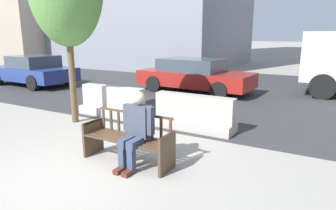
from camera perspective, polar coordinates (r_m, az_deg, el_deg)
name	(u,v)px	position (r m, az deg, el deg)	size (l,w,h in m)	color
ground_plane	(70,174)	(5.33, -18.21, -12.38)	(200.00, 200.00, 0.00)	gray
street_asphalt	(231,90)	(12.64, 11.83, 2.79)	(120.00, 12.00, 0.01)	#333335
street_bench	(128,141)	(5.43, -7.60, -6.78)	(1.70, 0.55, 0.88)	#473323
seated_person	(136,128)	(5.16, -6.04, -4.37)	(0.58, 0.72, 1.31)	#383D4C
jersey_barrier_centre	(194,115)	(7.28, 4.97, -1.96)	(2.01, 0.71, 0.84)	#9E998E
jersey_barrier_left	(113,104)	(8.59, -10.42, 0.24)	(2.00, 0.69, 0.84)	#ADA89E
car_sedan_mid	(194,75)	(12.01, 5.00, 5.73)	(4.61, 2.16, 1.32)	maroon
car_sedan_far	(33,71)	(14.89, -24.35, 5.99)	(4.23, 2.15, 1.33)	navy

